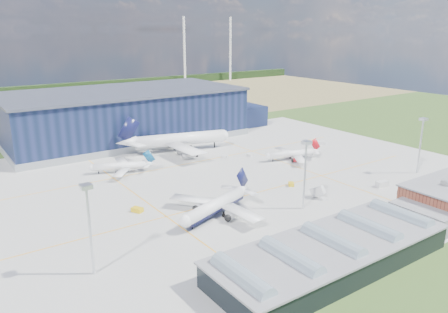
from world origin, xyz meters
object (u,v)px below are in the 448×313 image
gse_cart_a (250,155)px  airliner_widebody (180,133)px  gse_tug_a (137,210)px  airliner_regional (119,162)px  airliner_navy (215,199)px  light_mast_center (305,164)px  gse_cart_b (225,157)px  airstair (317,194)px  car_b (357,218)px  light_mast_east (421,136)px  light_mast_west (89,215)px  gse_van_c (382,184)px  car_a (402,197)px  gse_tug_b (291,184)px  airliner_red (291,150)px  hangar (129,117)px  gse_van_b (320,143)px

gse_cart_a → airliner_widebody: bearing=127.5°
gse_tug_a → airliner_regional: bearing=48.0°
airliner_navy → gse_tug_a: bearing=-63.0°
light_mast_center → gse_cart_b: (12.74, 63.21, -14.82)m
gse_tug_a → gse_cart_a: bearing=-4.1°
airstair → car_b: airstair is taller
airliner_regional → gse_tug_a: bearing=99.4°
light_mast_east → gse_cart_a: 73.16m
light_mast_west → gse_van_c: light_mast_west is taller
light_mast_center → airliner_widebody: bearing=88.7°
airliner_regional → gse_cart_a: (58.83, -11.46, -3.85)m
gse_cart_b → airliner_regional: bearing=131.2°
gse_van_c → car_a: bearing=170.4°
light_mast_west → gse_van_c: 109.99m
light_mast_west → airstair: (81.00, 4.05, -13.90)m
light_mast_west → light_mast_east: 135.00m
airliner_navy → airliner_widebody: (29.22, 73.67, 3.16)m
light_mast_center → gse_tug_b: bearing=56.9°
gse_cart_b → airstair: airstair is taller
airliner_red → airliner_regional: size_ratio=1.01×
gse_tug_b → airstair: bearing=-55.1°
gse_tug_b → car_b: size_ratio=0.78×
light_mast_east → gse_van_c: light_mast_east is taller
hangar → gse_tug_b: (19.08, -106.54, -10.96)m
car_b → car_a: bearing=-83.7°
airliner_navy → gse_van_b: size_ratio=8.12×
light_mast_east → airliner_red: size_ratio=0.83×
light_mast_west → gse_tug_b: bearing=12.6°
light_mast_center → airstair: bearing=20.2°
airliner_regional → airstair: airliner_regional is taller
airstair → gse_tug_b: bearing=69.5°
airliner_widebody → car_a: bearing=-57.9°
airliner_navy → airliner_widebody: 79.32m
light_mast_west → airliner_widebody: light_mast_west is taller
airliner_red → airliner_widebody: size_ratio=0.50×
gse_cart_a → gse_cart_b: (-10.97, 4.67, 0.01)m
airliner_navy → gse_van_b: airliner_navy is taller
car_a → light_mast_west: bearing=70.0°
airstair → light_mast_west: bearing=165.9°
light_mast_west → airliner_regional: light_mast_west is taller
light_mast_west → car_a: (104.56, -13.43, -14.78)m
airliner_widebody → airstair: (9.11, -80.95, -7.51)m
gse_tug_a → airliner_red: bearing=-17.0°
airliner_regional → gse_cart_b: (47.85, -6.79, -3.84)m
airliner_navy → gse_tug_b: bearing=170.0°
gse_tug_b → car_a: size_ratio=0.79×
airliner_navy → car_b: (34.71, -27.14, -5.25)m
gse_tug_b → car_b: 34.37m
airliner_red → gse_tug_a: airliner_red is taller
light_mast_east → gse_cart_b: light_mast_east is taller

